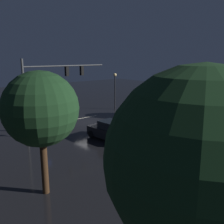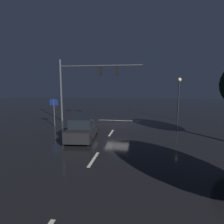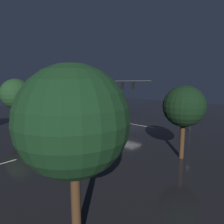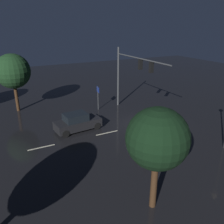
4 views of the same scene
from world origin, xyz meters
The scene contains 8 objects.
ground_plane centered at (0.00, 0.00, 0.00)m, with size 80.00×80.00×0.00m, color black.
traffic_signal_assembly centered at (3.67, -0.76, 4.88)m, with size 9.34×0.47×7.00m.
lane_dash_far centered at (0.00, 4.00, 0.00)m, with size 2.20×0.16×0.01m, color beige.
lane_dash_mid centered at (0.00, 10.00, 0.00)m, with size 2.20×0.16×0.01m, color beige.
stop_bar centered at (0.00, -1.94, 0.00)m, with size 5.00×0.16×0.01m, color beige.
car_approaching centered at (1.86, 6.21, 0.80)m, with size 2.26×4.50×1.70m.
street_lamp_left_kerb centered at (-6.82, -3.33, 3.50)m, with size 0.44×0.44×4.99m.
route_sign centered at (6.16, 2.16, 2.01)m, with size 0.90×0.21×2.78m.
Camera 2 is at (-2.67, 19.89, 4.16)m, focal length 30.34 mm.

